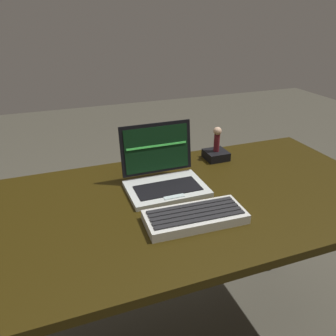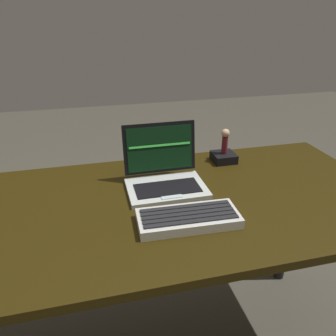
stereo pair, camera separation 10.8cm
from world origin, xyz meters
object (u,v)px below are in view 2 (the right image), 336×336
(figurine_stand, at_px, (224,157))
(figurine, at_px, (225,139))
(laptop_front, at_px, (164,176))
(external_keyboard, at_px, (188,218))

(figurine_stand, height_order, figurine, figurine)
(figurine_stand, xyz_separation_m, figurine, (0.00, 0.00, 0.08))
(laptop_front, height_order, figurine, laptop_front)
(laptop_front, height_order, external_keyboard, laptop_front)
(external_keyboard, relative_size, figurine_stand, 3.35)
(external_keyboard, distance_m, figurine_stand, 0.46)
(figurine, bearing_deg, external_keyboard, -125.14)
(figurine_stand, bearing_deg, external_keyboard, -125.14)
(external_keyboard, distance_m, figurine, 0.46)
(external_keyboard, xyz_separation_m, figurine_stand, (0.26, 0.37, 0.00))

